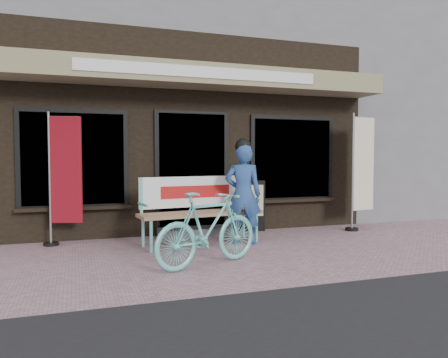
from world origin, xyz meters
name	(u,v)px	position (x,y,z in m)	size (l,w,h in m)	color
ground	(229,258)	(0.00, 0.00, 0.00)	(70.00, 70.00, 0.00)	#AD8490
storefront	(161,90)	(0.00, 4.96, 2.99)	(7.00, 6.77, 6.00)	black
neighbor_right_near	(424,112)	(8.50, 5.50, 2.80)	(10.00, 7.00, 5.60)	slate
bench	(199,204)	(-0.12, 1.12, 0.63)	(2.02, 0.74, 1.07)	#68CBC4
person	(243,192)	(0.54, 0.87, 0.83)	(0.68, 0.56, 1.68)	#284A8B
bicycle	(208,229)	(-0.40, -0.31, 0.48)	(0.45, 1.59, 0.95)	#68CBC4
nobori_red	(64,177)	(-2.16, 1.64, 1.07)	(0.62, 0.28, 2.08)	gray
nobori_cream	(361,170)	(3.15, 1.38, 1.14)	(0.65, 0.27, 2.20)	gray
menu_stand	(252,205)	(1.13, 1.91, 0.48)	(0.48, 0.22, 0.95)	black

